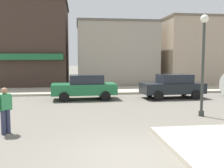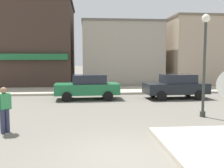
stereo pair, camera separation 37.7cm
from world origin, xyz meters
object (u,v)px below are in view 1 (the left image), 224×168
lamp_post (203,50)px  parked_car_second (173,86)px  pedestrian_crossing_near (5,109)px  parked_car_nearest (85,87)px

lamp_post → parked_car_second: 5.70m
parked_car_second → pedestrian_crossing_near: pedestrian_crossing_near is taller
lamp_post → pedestrian_crossing_near: bearing=-167.7°
lamp_post → pedestrian_crossing_near: 8.44m
lamp_post → pedestrian_crossing_near: lamp_post is taller
lamp_post → pedestrian_crossing_near: size_ratio=2.82×
parked_car_second → pedestrian_crossing_near: (-8.60, -6.99, 0.06)m
parked_car_nearest → parked_car_second: same height
lamp_post → parked_car_nearest: 7.78m
parked_car_nearest → parked_car_second: size_ratio=0.99×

